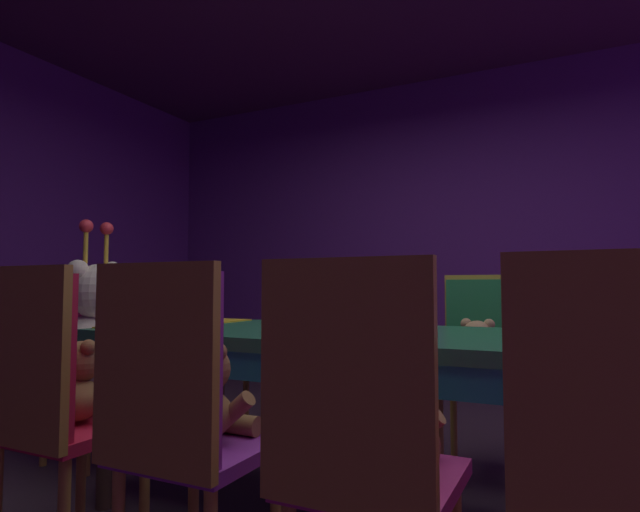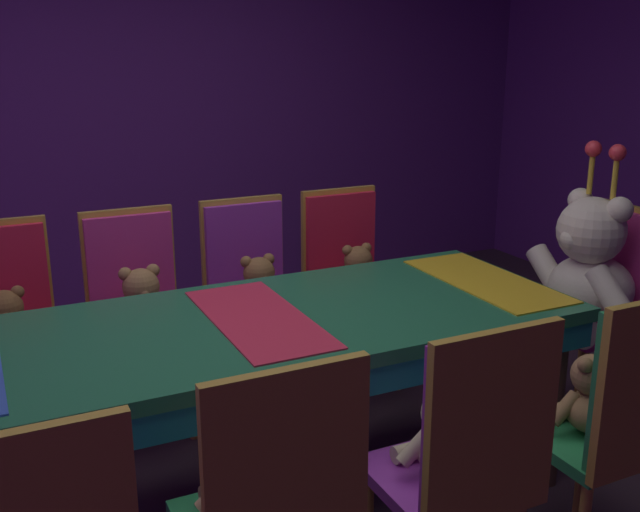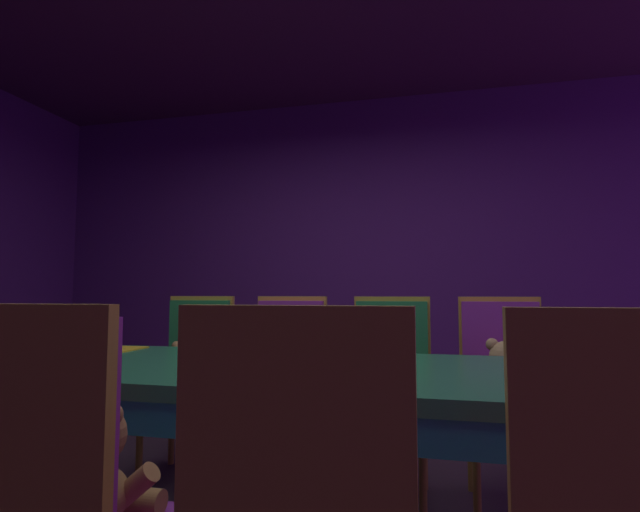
# 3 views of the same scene
# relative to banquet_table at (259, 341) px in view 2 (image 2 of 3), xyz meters

# --- Properties ---
(ground_plane) EXTENTS (7.90, 7.90, 0.00)m
(ground_plane) POSITION_rel_banquet_table_xyz_m (0.00, 0.00, -0.65)
(ground_plane) COLOR #3F2D38
(wall_left) EXTENTS (0.12, 6.40, 2.80)m
(wall_left) POSITION_rel_banquet_table_xyz_m (-2.60, 0.00, 0.75)
(wall_left) COLOR #59267F
(wall_left) RESTS_ON ground_plane
(banquet_table) EXTENTS (0.90, 2.36, 0.75)m
(banquet_table) POSITION_rel_banquet_table_xyz_m (0.00, 0.00, 0.00)
(banquet_table) COLOR #26724C
(banquet_table) RESTS_ON ground_plane
(chair_left_0) EXTENTS (0.42, 0.41, 0.98)m
(chair_left_0) POSITION_rel_banquet_table_xyz_m (-0.86, -0.80, -0.06)
(chair_left_0) COLOR red
(chair_left_0) RESTS_ON ground_plane
(teddy_left_0) EXTENTS (0.24, 0.31, 0.29)m
(teddy_left_0) POSITION_rel_banquet_table_xyz_m (-0.72, -0.80, -0.07)
(teddy_left_0) COLOR brown
(teddy_left_0) RESTS_ON chair_left_0
(chair_left_1) EXTENTS (0.42, 0.41, 0.98)m
(chair_left_1) POSITION_rel_banquet_table_xyz_m (-0.85, -0.26, -0.06)
(chair_left_1) COLOR #CC338C
(chair_left_1) RESTS_ON ground_plane
(teddy_left_1) EXTENTS (0.26, 0.33, 0.32)m
(teddy_left_1) POSITION_rel_banquet_table_xyz_m (-0.70, -0.26, -0.06)
(teddy_left_1) COLOR #9E7247
(teddy_left_1) RESTS_ON chair_left_1
(chair_left_2) EXTENTS (0.42, 0.41, 0.98)m
(chair_left_2) POSITION_rel_banquet_table_xyz_m (-0.86, 0.28, -0.06)
(chair_left_2) COLOR purple
(chair_left_2) RESTS_ON ground_plane
(teddy_left_2) EXTENTS (0.24, 0.31, 0.30)m
(teddy_left_2) POSITION_rel_banquet_table_xyz_m (-0.71, 0.28, -0.07)
(teddy_left_2) COLOR olive
(teddy_left_2) RESTS_ON chair_left_2
(chair_left_3) EXTENTS (0.42, 0.41, 0.98)m
(chair_left_3) POSITION_rel_banquet_table_xyz_m (-0.87, 0.80, -0.06)
(chair_left_3) COLOR red
(chair_left_3) RESTS_ON ground_plane
(teddy_left_3) EXTENTS (0.23, 0.30, 0.28)m
(teddy_left_3) POSITION_rel_banquet_table_xyz_m (-0.72, 0.80, -0.07)
(teddy_left_3) COLOR olive
(teddy_left_3) RESTS_ON chair_left_3
(chair_right_1) EXTENTS (0.42, 0.41, 0.98)m
(chair_right_1) POSITION_rel_banquet_table_xyz_m (0.84, -0.28, -0.06)
(chair_right_1) COLOR #268C4C
(chair_right_1) RESTS_ON ground_plane
(teddy_right_1) EXTENTS (0.25, 0.32, 0.30)m
(teddy_right_1) POSITION_rel_banquet_table_xyz_m (0.70, -0.28, -0.07)
(teddy_right_1) COLOR tan
(teddy_right_1) RESTS_ON chair_right_1
(chair_right_2) EXTENTS (0.42, 0.41, 0.98)m
(chair_right_2) POSITION_rel_banquet_table_xyz_m (0.87, 0.29, -0.06)
(chair_right_2) COLOR purple
(chair_right_2) RESTS_ON ground_plane
(teddy_right_2) EXTENTS (0.22, 0.28, 0.26)m
(teddy_right_2) POSITION_rel_banquet_table_xyz_m (0.72, 0.29, -0.08)
(teddy_right_2) COLOR beige
(teddy_right_2) RESTS_ON chair_right_2
(chair_right_3) EXTENTS (0.42, 0.41, 0.98)m
(chair_right_3) POSITION_rel_banquet_table_xyz_m (0.87, 0.86, -0.06)
(chair_right_3) COLOR #268C4C
(chair_right_3) RESTS_ON ground_plane
(teddy_right_3) EXTENTS (0.22, 0.29, 0.27)m
(teddy_right_3) POSITION_rel_banquet_table_xyz_m (0.73, 0.86, -0.08)
(teddy_right_3) COLOR #9E7247
(teddy_right_3) RESTS_ON chair_right_3
(throne_chair) EXTENTS (0.41, 0.42, 0.98)m
(throne_chair) POSITION_rel_banquet_table_xyz_m (0.00, 1.73, -0.06)
(throne_chair) COLOR #CC338C
(throne_chair) RESTS_ON ground_plane
(king_teddy_bear) EXTENTS (0.64, 0.49, 0.82)m
(king_teddy_bear) POSITION_rel_banquet_table_xyz_m (0.00, 1.56, 0.07)
(king_teddy_bear) COLOR silver
(king_teddy_bear) RESTS_ON throne_chair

